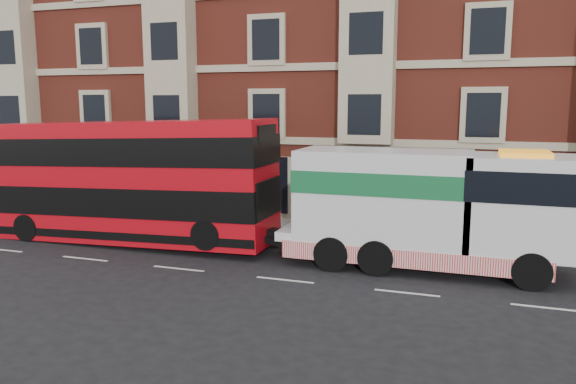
# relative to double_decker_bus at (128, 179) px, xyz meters

# --- Properties ---
(ground) EXTENTS (120.00, 120.00, 0.00)m
(ground) POSITION_rel_double_decker_bus_xyz_m (7.91, -2.81, -2.69)
(ground) COLOR black
(ground) RESTS_ON ground
(sidewalk) EXTENTS (90.00, 3.00, 0.15)m
(sidewalk) POSITION_rel_double_decker_bus_xyz_m (7.91, 4.69, -2.61)
(sidewalk) COLOR slate
(sidewalk) RESTS_ON ground
(victorian_terrace) EXTENTS (45.00, 12.00, 20.40)m
(victorian_terrace) POSITION_rel_double_decker_bus_xyz_m (8.41, 12.19, 7.38)
(victorian_terrace) COLOR maroon
(victorian_terrace) RESTS_ON ground
(lamp_post_west) EXTENTS (0.35, 0.15, 4.35)m
(lamp_post_west) POSITION_rel_double_decker_bus_xyz_m (1.91, 3.39, -0.01)
(lamp_post_west) COLOR black
(lamp_post_west) RESTS_ON sidewalk
(double_decker_bus) EXTENTS (12.52, 2.87, 5.07)m
(double_decker_bus) POSITION_rel_double_decker_bus_xyz_m (0.00, 0.00, 0.00)
(double_decker_bus) COLOR red
(double_decker_bus) RESTS_ON ground
(tow_truck) EXTENTS (10.03, 2.96, 4.18)m
(tow_truck) POSITION_rel_double_decker_bus_xyz_m (12.07, 0.00, -0.47)
(tow_truck) COLOR silver
(tow_truck) RESTS_ON ground
(pedestrian) EXTENTS (0.65, 0.63, 1.50)m
(pedestrian) POSITION_rel_double_decker_bus_xyz_m (-6.05, 4.68, -1.79)
(pedestrian) COLOR black
(pedestrian) RESTS_ON sidewalk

